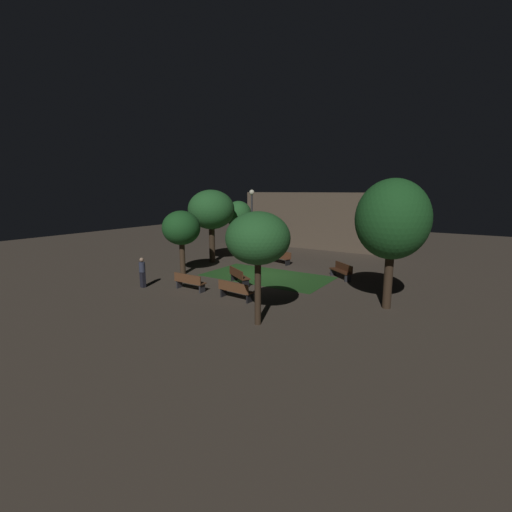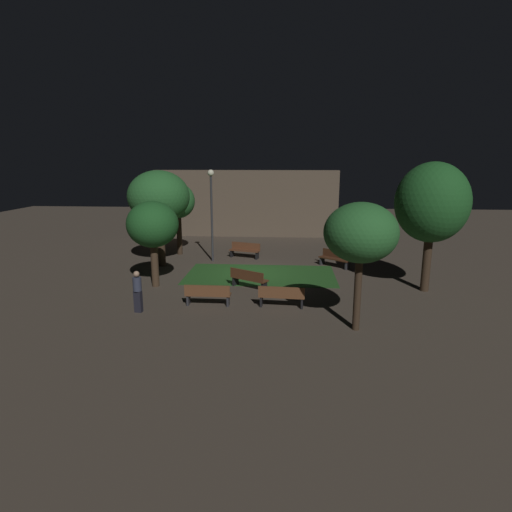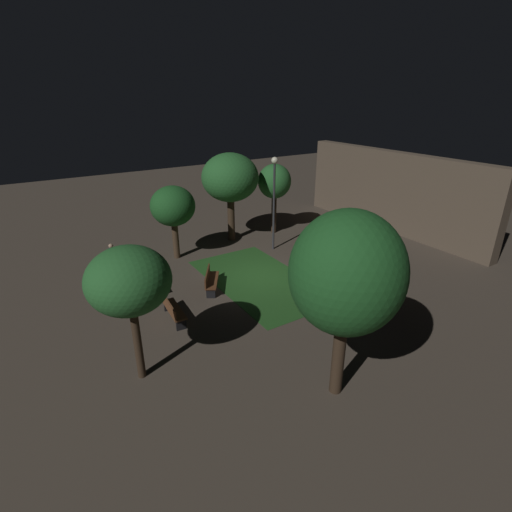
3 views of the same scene
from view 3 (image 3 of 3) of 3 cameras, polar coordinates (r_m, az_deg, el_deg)
The scene contains 15 objects.
ground_plane at distance 18.76m, azimuth 0.69°, elevation -2.96°, with size 60.00×60.00×0.00m, color #473D33.
grass_lawn at distance 18.37m, azimuth 0.54°, elevation -3.54°, with size 7.44×4.10×0.01m, color #23511E.
bench_back_row at distance 17.89m, azimuth -15.61°, elevation -3.52°, with size 1.80×0.50×0.88m.
bench_corner at distance 15.43m, azimuth -12.26°, elevation -7.68°, with size 1.83×0.61×0.88m.
bench_front_right at distance 21.08m, azimuth 7.46°, elevation 1.29°, with size 1.86×1.00×0.88m.
bench_near_trees at distance 17.44m, azimuth -6.73°, elevation -3.49°, with size 1.79×1.35×0.88m.
bench_front_left at distance 16.61m, azimuth 13.76°, elevation -5.48°, with size 1.69×1.51×0.88m.
tree_back_right at distance 23.78m, azimuth 2.74°, elevation 10.82°, with size 2.01×2.01×4.30m.
tree_tall_center at distance 22.40m, azimuth -3.84°, elevation 11.40°, with size 3.25×3.25×5.13m.
tree_back_left at distance 20.35m, azimuth -12.17°, elevation 7.13°, with size 2.29×2.29×3.90m.
tree_lawn_side at distance 10.33m, azimuth 13.26°, elevation -2.59°, with size 3.07×3.07×5.59m.
tree_near_wall at distance 11.44m, azimuth -18.27°, elevation -3.58°, with size 2.41×2.41×4.34m.
lamp_post_path_center at distance 20.96m, azimuth 2.70°, elevation 9.80°, with size 0.36×0.36×5.14m.
pedestrian at distance 19.80m, azimuth -20.38°, elevation -0.34°, with size 0.32×0.32×1.61m.
building_wall_backdrop at distance 26.02m, azimuth 19.46°, elevation 8.93°, with size 13.67×0.80×4.91m, color brown.
Camera 3 is at (14.12, -9.22, 8.23)m, focal length 27.10 mm.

